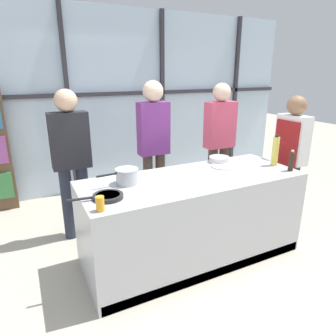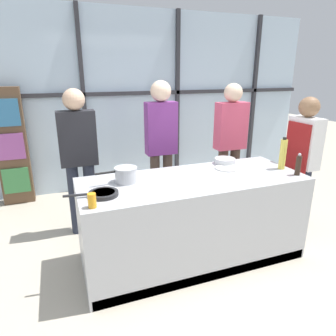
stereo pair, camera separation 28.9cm
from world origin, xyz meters
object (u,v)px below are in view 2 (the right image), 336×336
Objects in this scene: frying_pan at (102,194)px; white_plate at (227,168)px; mixing_bowl at (225,161)px; spectator_center_left at (161,141)px; spectator_far_left at (79,154)px; pepper_grinder at (298,165)px; juice_glass_near at (92,201)px; chef at (302,157)px; spectator_center_right at (230,139)px; saucepan at (126,174)px; oil_bottle at (283,154)px.

white_plate is at bearing 11.25° from frying_pan.
white_plate is at bearing -113.01° from mixing_bowl.
frying_pan is at bearing 50.31° from spectator_center_left.
white_plate is (1.36, 0.27, -0.01)m from frying_pan.
spectator_far_left reaches higher than white_plate.
mixing_bowl is (1.52, -0.65, -0.06)m from spectator_far_left.
pepper_grinder is 1.98× the size of juice_glass_near.
chef is 0.95m from spectator_center_right.
juice_glass_near is (-1.46, -0.47, 0.05)m from white_plate.
juice_glass_near is (-1.53, -0.64, 0.02)m from mixing_bowl.
pepper_grinder reaches higher than juice_glass_near.
spectator_center_right is 3.88× the size of frying_pan.
frying_pan is 0.36m from saucepan.
juice_glass_near is at bearing 100.38° from chef.
pepper_grinder is (-0.43, -0.40, 0.07)m from chef.
oil_bottle is (1.90, 0.07, 0.14)m from frying_pan.
chef is at bearing 42.66° from pepper_grinder.
white_plate is at bearing 56.72° from spectator_center_right.
white_plate is 1.54m from juice_glass_near.
frying_pan is at bearing 62.13° from juice_glass_near.
juice_glass_near is at bearing 51.95° from spectator_center_left.
white_plate is at bearing 119.63° from spectator_center_left.
spectator_far_left is at bearing 112.95° from saucepan.
frying_pan is at bearing 175.50° from pepper_grinder.
spectator_far_left reaches higher than frying_pan.
spectator_far_left is at bearing 71.11° from chef.
spectator_far_left is 1.67m from white_plate.
frying_pan is 1.14× the size of saucepan.
saucepan is 1.66m from oil_bottle.
mixing_bowl is 2.02× the size of juice_glass_near.
spectator_center_right is at bearing 54.42° from mixing_bowl.
oil_bottle is at bearing 153.13° from spectator_far_left.
spectator_center_left reaches higher than mixing_bowl.
spectator_center_right is at bearing 90.59° from oil_bottle.
chef is 1.67m from spectator_center_left.
oil_bottle is at bearing 134.77° from spectator_center_left.
spectator_center_right is 6.78× the size of white_plate.
mixing_bowl is 1.66m from juice_glass_near.
spectator_center_left reaches higher than spectator_center_right.
spectator_center_right is 5.07× the size of oil_bottle.
spectator_far_left is 2.35m from pepper_grinder.
mixing_bowl is at bearing 9.02° from saucepan.
mixing_bowl is at bearing 16.93° from frying_pan.
chef reaches higher than frying_pan.
mixing_bowl reaches higher than frying_pan.
pepper_grinder is at bearing -4.50° from frying_pan.
spectator_far_left is (-2.44, 0.83, 0.06)m from chef.
pepper_grinder is (1.65, -0.40, 0.03)m from saucepan.
saucepan is 1.73× the size of pepper_grinder.
spectator_center_left is 7.85× the size of pepper_grinder.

